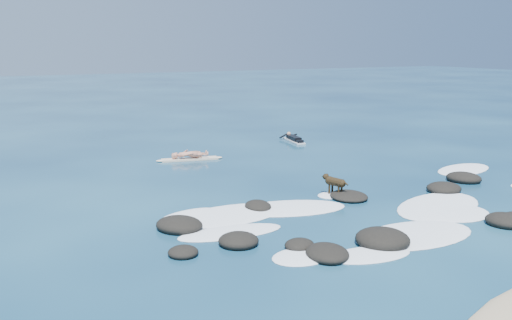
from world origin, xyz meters
TOP-DOWN VIEW (x-y plane):
  - ground at (0.00, 0.00)m, footprint 160.00×160.00m
  - reef_rocks at (0.76, -1.35)m, footprint 13.89×6.82m
  - breaking_foam at (-0.33, -0.57)m, footprint 14.52×8.50m
  - standing_surfer_rig at (-2.51, 9.16)m, footprint 2.86×0.95m
  - paddling_surfer_rig at (3.85, 11.12)m, footprint 1.01×2.25m
  - dog at (-0.39, 1.52)m, footprint 0.47×1.12m

SIDE VIEW (x-z plane):
  - ground at x=0.00m, z-range 0.00..0.00m
  - breaking_foam at x=-0.33m, z-range -0.05..0.07m
  - reef_rocks at x=0.76m, z-range -0.20..0.43m
  - paddling_surfer_rig at x=3.85m, z-range -0.06..0.33m
  - dog at x=-0.39m, z-range 0.12..0.84m
  - standing_surfer_rig at x=-2.51m, z-range -0.17..1.46m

